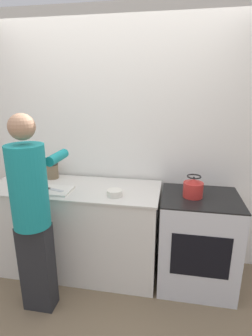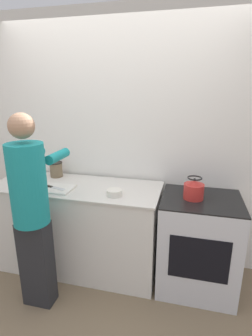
% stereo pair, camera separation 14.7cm
% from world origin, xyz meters
% --- Properties ---
extents(ground_plane, '(12.00, 12.00, 0.00)m').
position_xyz_m(ground_plane, '(0.00, 0.00, 0.00)').
color(ground_plane, '#7A664C').
extents(wall_back, '(8.00, 0.05, 2.60)m').
position_xyz_m(wall_back, '(0.00, 0.71, 1.30)').
color(wall_back, white).
rests_on(wall_back, ground_plane).
extents(counter, '(1.69, 0.66, 0.91)m').
position_xyz_m(counter, '(-0.36, 0.32, 0.46)').
color(counter, silver).
rests_on(counter, ground_plane).
extents(oven, '(0.70, 0.61, 0.91)m').
position_xyz_m(oven, '(0.85, 0.30, 0.45)').
color(oven, silver).
rests_on(oven, ground_plane).
extents(person, '(0.33, 0.57, 1.67)m').
position_xyz_m(person, '(-0.49, -0.24, 0.92)').
color(person, '#252629').
rests_on(person, ground_plane).
extents(cutting_board, '(0.37, 0.25, 0.02)m').
position_xyz_m(cutting_board, '(-0.52, 0.17, 0.92)').
color(cutting_board, silver).
rests_on(cutting_board, counter).
extents(knife, '(0.24, 0.09, 0.01)m').
position_xyz_m(knife, '(-0.52, 0.17, 0.93)').
color(knife, silver).
rests_on(knife, cutting_board).
extents(kettle, '(0.18, 0.18, 0.20)m').
position_xyz_m(kettle, '(0.77, 0.29, 0.99)').
color(kettle, red).
rests_on(kettle, oven).
extents(bowl_prep, '(0.14, 0.14, 0.06)m').
position_xyz_m(bowl_prep, '(0.08, 0.16, 0.94)').
color(bowl_prep, silver).
rests_on(bowl_prep, counter).
extents(canister_jar, '(0.14, 0.14, 0.16)m').
position_xyz_m(canister_jar, '(-0.68, 0.53, 0.99)').
color(canister_jar, '#756047').
rests_on(canister_jar, counter).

